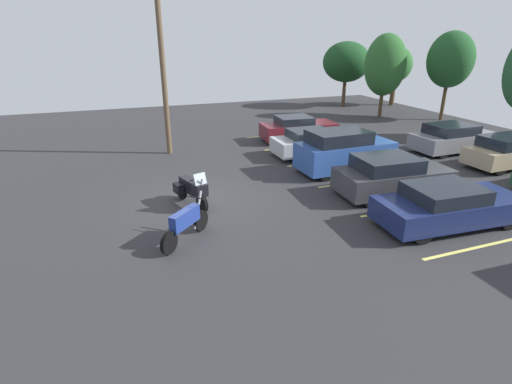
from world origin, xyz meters
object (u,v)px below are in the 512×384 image
car_far_tan (509,152)px  car_navy (448,206)px  car_blue (344,151)px  car_far_grey (453,138)px  car_silver (314,143)px  utility_pole (163,64)px  car_maroon (298,129)px  car_charcoal (392,176)px  motorcycle_touring (192,189)px  motorcycle_second (186,223)px

car_far_tan → car_navy: bearing=-62.7°
car_blue → car_far_grey: 7.29m
car_silver → utility_pole: bearing=-113.1°
car_maroon → car_blue: (5.84, -0.58, 0.24)m
car_silver → car_far_grey: bearing=75.3°
car_blue → car_maroon: bearing=174.3°
car_navy → utility_pole: utility_pole is taller
car_charcoal → car_far_tan: (-0.98, 7.39, -0.02)m
car_silver → utility_pole: size_ratio=0.51×
car_maroon → car_far_grey: size_ratio=0.96×
motorcycle_touring → utility_pole: 8.18m
car_far_tan → car_maroon: bearing=-138.5°
car_far_grey → car_charcoal: bearing=-60.6°
car_blue → car_far_tan: car_blue is taller
car_maroon → car_far_tan: bearing=41.5°
car_blue → car_navy: car_blue is taller
motorcycle_second → car_far_tan: bearing=97.2°
motorcycle_touring → car_silver: motorcycle_touring is taller
car_far_grey → motorcycle_touring: bearing=-80.6°
car_charcoal → car_far_grey: car_charcoal is taller
motorcycle_second → car_silver: size_ratio=0.40×
car_blue → utility_pole: utility_pole is taller
car_charcoal → car_far_grey: 8.07m
motorcycle_touring → car_far_tan: car_far_tan is taller
car_far_tan → utility_pole: size_ratio=0.51×
motorcycle_touring → motorcycle_second: size_ratio=1.21×
car_maroon → car_far_tan: size_ratio=1.01×
car_silver → car_far_tan: car_far_tan is taller
motorcycle_touring → car_blue: (-1.53, 7.20, 0.28)m
car_navy → car_charcoal: bearing=180.0°
car_maroon → car_blue: car_blue is taller
motorcycle_touring → car_far_grey: size_ratio=0.45×
car_maroon → car_far_tan: (7.95, 7.02, 0.04)m
car_maroon → car_charcoal: car_charcoal is taller
car_maroon → motorcycle_touring: bearing=-46.6°
motorcycle_second → utility_pole: utility_pole is taller
car_far_tan → utility_pole: (-7.82, -14.49, 3.72)m
car_far_tan → utility_pole: bearing=-118.4°
car_navy → car_far_tan: size_ratio=1.12×
motorcycle_second → car_blue: car_blue is taller
car_charcoal → car_navy: (2.84, -0.00, -0.07)m
car_charcoal → utility_pole: size_ratio=0.51×
motorcycle_touring → car_blue: bearing=102.0°
car_silver → car_navy: bearing=1.2°
motorcycle_second → car_maroon: size_ratio=0.39×
car_maroon → car_far_grey: bearing=53.3°
car_blue → car_navy: size_ratio=0.89×
car_charcoal → car_far_grey: bearing=119.4°
car_maroon → car_far_tan: car_far_tan is taller
car_charcoal → car_navy: 2.84m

